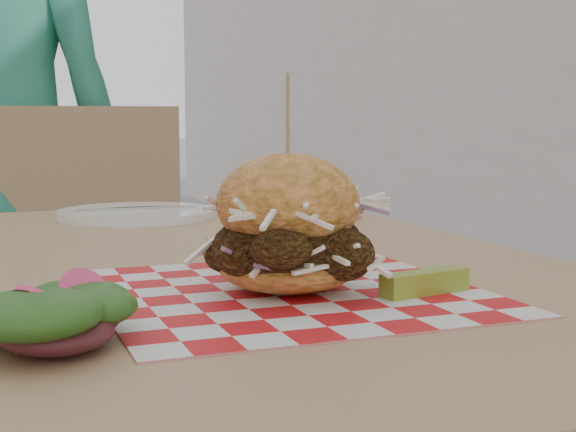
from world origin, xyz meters
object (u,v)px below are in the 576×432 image
object	(u,v)px
diner	(3,152)
patio_table	(204,321)
patio_chair	(108,278)
sandwich	(288,231)

from	to	relation	value
diner	patio_table	distance (m)	1.23
patio_table	patio_chair	size ratio (longest dim) A/B	1.26
patio_table	sandwich	size ratio (longest dim) A/B	5.75
patio_table	patio_chair	bearing A→B (deg)	88.80
patio_chair	diner	bearing A→B (deg)	139.19
diner	sandwich	distance (m)	1.44
patio_chair	sandwich	bearing A→B (deg)	-78.32
diner	sandwich	bearing A→B (deg)	116.73
patio_table	sandwich	distance (m)	0.26
diner	sandwich	xyz separation A→B (m)	(0.22, -1.42, -0.03)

